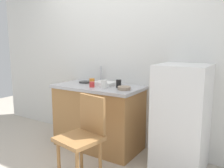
% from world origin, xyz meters
% --- Properties ---
extents(ground_plane, '(8.00, 8.00, 0.00)m').
position_xyz_m(ground_plane, '(0.00, 0.00, 0.00)').
color(ground_plane, '#BCB2A3').
extents(back_wall, '(4.80, 0.10, 2.43)m').
position_xyz_m(back_wall, '(0.00, 1.00, 1.22)').
color(back_wall, silver).
rests_on(back_wall, ground_plane).
extents(cabinet_base, '(1.15, 0.60, 0.83)m').
position_xyz_m(cabinet_base, '(-0.07, 0.65, 0.41)').
color(cabinet_base, '#A87542').
rests_on(cabinet_base, ground_plane).
extents(countertop, '(1.19, 0.64, 0.04)m').
position_xyz_m(countertop, '(-0.07, 0.65, 0.85)').
color(countertop, '#B7B7BC').
rests_on(countertop, cabinet_base).
extents(faucet, '(0.02, 0.02, 0.23)m').
position_xyz_m(faucet, '(-0.20, 0.90, 0.98)').
color(faucet, '#B7B7BC').
rests_on(faucet, countertop).
extents(refrigerator, '(0.54, 0.57, 1.20)m').
position_xyz_m(refrigerator, '(1.05, 0.67, 0.60)').
color(refrigerator, white).
rests_on(refrigerator, ground_plane).
extents(chair, '(0.46, 0.46, 0.89)m').
position_xyz_m(chair, '(0.28, -0.10, 0.50)').
color(chair, '#A87542').
rests_on(chair, ground_plane).
extents(dish_tray, '(0.28, 0.20, 0.05)m').
position_xyz_m(dish_tray, '(0.00, 0.70, 0.89)').
color(dish_tray, white).
rests_on(dish_tray, countertop).
extents(terracotta_bowl, '(0.16, 0.16, 0.04)m').
position_xyz_m(terracotta_bowl, '(0.37, 0.57, 0.89)').
color(terracotta_bowl, gray).
rests_on(terracotta_bowl, countertop).
extents(hotplate, '(0.17, 0.17, 0.02)m').
position_xyz_m(hotplate, '(-0.36, 0.73, 0.88)').
color(hotplate, '#2D2D2D').
rests_on(hotplate, countertop).
extents(cup_white, '(0.08, 0.08, 0.11)m').
position_xyz_m(cup_white, '(0.11, 0.52, 0.92)').
color(cup_white, white).
rests_on(cup_white, countertop).
extents(cup_orange, '(0.07, 0.07, 0.08)m').
position_xyz_m(cup_orange, '(-0.21, 0.70, 0.91)').
color(cup_orange, orange).
rests_on(cup_orange, countertop).
extents(cup_red, '(0.07, 0.07, 0.07)m').
position_xyz_m(cup_red, '(-0.07, 0.50, 0.90)').
color(cup_red, red).
rests_on(cup_red, countertop).
extents(cup_black, '(0.07, 0.07, 0.10)m').
position_xyz_m(cup_black, '(0.24, 0.66, 0.92)').
color(cup_black, black).
rests_on(cup_black, countertop).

